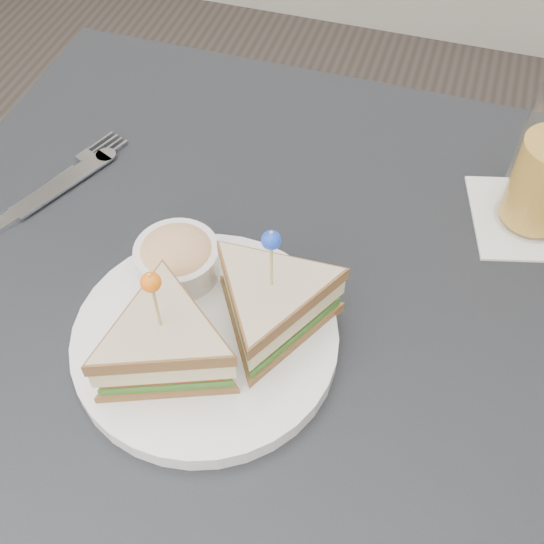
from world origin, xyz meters
The scene contains 4 objects.
table centered at (0.00, 0.00, 0.67)m, with size 0.80×0.80×0.75m.
plate_meal centered at (-0.03, -0.05, 0.79)m, with size 0.29×0.28×0.15m.
cutlery_fork centered at (-0.27, 0.11, 0.75)m, with size 0.09×0.19×0.01m.
cutlery_knife centered at (-0.29, 0.05, 0.75)m, with size 0.11×0.23×0.01m.
Camera 1 is at (0.13, -0.37, 1.30)m, focal length 45.00 mm.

